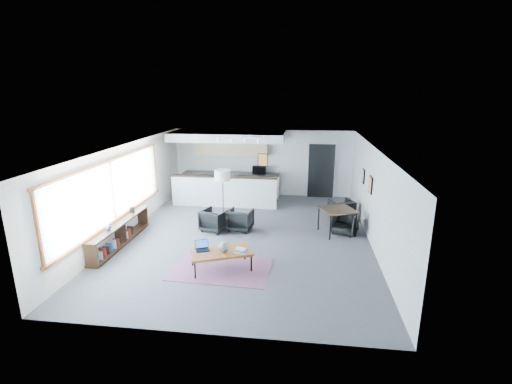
# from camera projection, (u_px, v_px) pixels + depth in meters

# --- Properties ---
(room) EXTENTS (7.02, 9.02, 2.62)m
(room) POSITION_uv_depth(u_px,v_px,m) (245.00, 193.00, 10.39)
(room) COLOR #474749
(room) RESTS_ON ground
(window) EXTENTS (0.10, 5.95, 1.66)m
(window) POSITION_uv_depth(u_px,v_px,m) (112.00, 192.00, 9.91)
(window) COLOR #8CBFFF
(window) RESTS_ON room
(console) EXTENTS (0.35, 3.00, 0.80)m
(console) POSITION_uv_depth(u_px,v_px,m) (120.00, 234.00, 10.05)
(console) COLOR black
(console) RESTS_ON floor
(kitchenette) EXTENTS (4.20, 1.96, 2.60)m
(kitchenette) POSITION_uv_depth(u_px,v_px,m) (229.00, 164.00, 14.06)
(kitchenette) COLOR white
(kitchenette) RESTS_ON floor
(doorway) EXTENTS (1.10, 0.12, 2.15)m
(doorway) POSITION_uv_depth(u_px,v_px,m) (321.00, 170.00, 14.40)
(doorway) COLOR black
(doorway) RESTS_ON room
(track_light) EXTENTS (1.60, 0.07, 0.15)m
(track_light) POSITION_uv_depth(u_px,v_px,m) (237.00, 139.00, 12.24)
(track_light) COLOR silver
(track_light) RESTS_ON room
(wall_art_lower) EXTENTS (0.03, 0.38, 0.48)m
(wall_art_lower) POSITION_uv_depth(u_px,v_px,m) (371.00, 185.00, 10.29)
(wall_art_lower) COLOR black
(wall_art_lower) RESTS_ON room
(wall_art_upper) EXTENTS (0.03, 0.34, 0.44)m
(wall_art_upper) POSITION_uv_depth(u_px,v_px,m) (363.00, 176.00, 11.55)
(wall_art_upper) COLOR black
(wall_art_upper) RESTS_ON room
(kilim_rug) EXTENTS (2.36, 1.67, 0.01)m
(kilim_rug) POSITION_uv_depth(u_px,v_px,m) (221.00, 268.00, 8.79)
(kilim_rug) COLOR #663A4F
(kilim_rug) RESTS_ON floor
(coffee_table) EXTENTS (1.59, 1.24, 0.46)m
(coffee_table) POSITION_uv_depth(u_px,v_px,m) (221.00, 252.00, 8.68)
(coffee_table) COLOR brown
(coffee_table) RESTS_ON floor
(laptop) EXTENTS (0.39, 0.36, 0.23)m
(laptop) POSITION_uv_depth(u_px,v_px,m) (202.00, 247.00, 8.73)
(laptop) COLOR black
(laptop) RESTS_ON coffee_table
(ceramic_pot) EXTENTS (0.24, 0.24, 0.24)m
(ceramic_pot) POSITION_uv_depth(u_px,v_px,m) (224.00, 247.00, 8.60)
(ceramic_pot) COLOR gray
(ceramic_pot) RESTS_ON coffee_table
(book_stack) EXTENTS (0.33, 0.29, 0.09)m
(book_stack) POSITION_uv_depth(u_px,v_px,m) (241.00, 250.00, 8.60)
(book_stack) COLOR silver
(book_stack) RESTS_ON coffee_table
(coaster) EXTENTS (0.12, 0.12, 0.01)m
(coaster) POSITION_uv_depth(u_px,v_px,m) (224.00, 256.00, 8.41)
(coaster) COLOR #E5590C
(coaster) RESTS_ON coffee_table
(armchair_left) EXTENTS (0.88, 0.86, 0.72)m
(armchair_left) POSITION_uv_depth(u_px,v_px,m) (215.00, 219.00, 11.09)
(armchair_left) COLOR black
(armchair_left) RESTS_ON floor
(armchair_right) EXTENTS (0.77, 0.73, 0.70)m
(armchair_right) POSITION_uv_depth(u_px,v_px,m) (240.00, 219.00, 11.15)
(armchair_right) COLOR black
(armchair_right) RESTS_ON floor
(floor_lamp) EXTENTS (0.65, 0.65, 1.72)m
(floor_lamp) POSITION_uv_depth(u_px,v_px,m) (223.00, 177.00, 11.44)
(floor_lamp) COLOR black
(floor_lamp) RESTS_ON floor
(dining_table) EXTENTS (1.17, 1.17, 0.76)m
(dining_table) POSITION_uv_depth(u_px,v_px,m) (337.00, 211.00, 10.78)
(dining_table) COLOR black
(dining_table) RESTS_ON floor
(dining_chair_near) EXTENTS (0.73, 0.71, 0.59)m
(dining_chair_near) POSITION_uv_depth(u_px,v_px,m) (345.00, 224.00, 10.89)
(dining_chair_near) COLOR black
(dining_chair_near) RESTS_ON floor
(dining_chair_far) EXTENTS (0.76, 0.74, 0.61)m
(dining_chair_far) POSITION_uv_depth(u_px,v_px,m) (341.00, 210.00, 12.11)
(dining_chair_far) COLOR black
(dining_chair_far) RESTS_ON floor
(microwave) EXTENTS (0.56, 0.36, 0.36)m
(microwave) POSITION_uv_depth(u_px,v_px,m) (259.00, 169.00, 14.43)
(microwave) COLOR black
(microwave) RESTS_ON kitchenette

